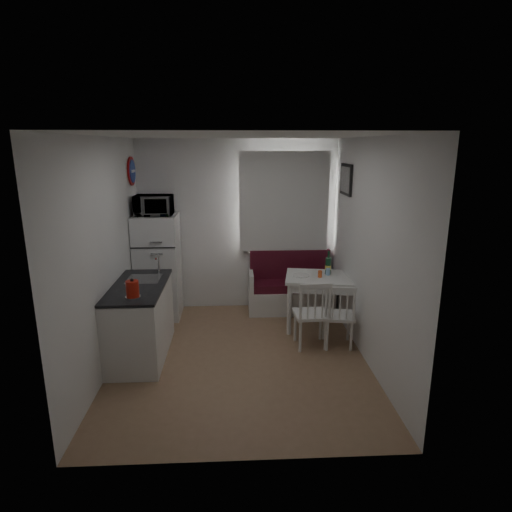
{
  "coord_description": "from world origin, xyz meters",
  "views": [
    {
      "loc": [
        -0.05,
        -4.72,
        2.5
      ],
      "look_at": [
        0.22,
        0.5,
        1.15
      ],
      "focal_mm": 30.0,
      "sensor_mm": 36.0,
      "label": 1
    }
  ],
  "objects_px": {
    "bench": "(291,291)",
    "kitchen_counter": "(141,320)",
    "chair_left": "(313,308)",
    "fridge": "(158,267)",
    "kettle": "(132,289)",
    "microwave": "(154,205)",
    "chair_right": "(340,310)",
    "wine_bottle": "(328,263)",
    "dining_table": "(322,282)"
  },
  "relations": [
    {
      "from": "bench",
      "to": "microwave",
      "type": "xyz_separation_m",
      "value": [
        -1.99,
        -0.16,
        1.37
      ]
    },
    {
      "from": "chair_left",
      "to": "microwave",
      "type": "distance_m",
      "value": 2.64
    },
    {
      "from": "dining_table",
      "to": "kettle",
      "type": "distance_m",
      "value": 2.61
    },
    {
      "from": "chair_right",
      "to": "wine_bottle",
      "type": "height_order",
      "value": "wine_bottle"
    },
    {
      "from": "fridge",
      "to": "microwave",
      "type": "distance_m",
      "value": 0.91
    },
    {
      "from": "dining_table",
      "to": "chair_right",
      "type": "height_order",
      "value": "chair_right"
    },
    {
      "from": "chair_right",
      "to": "microwave",
      "type": "bearing_deg",
      "value": 162.18
    },
    {
      "from": "bench",
      "to": "fridge",
      "type": "bearing_deg",
      "value": -176.82
    },
    {
      "from": "bench",
      "to": "wine_bottle",
      "type": "bearing_deg",
      "value": -51.25
    },
    {
      "from": "kettle",
      "to": "chair_left",
      "type": "bearing_deg",
      "value": 13.89
    },
    {
      "from": "kettle",
      "to": "wine_bottle",
      "type": "xyz_separation_m",
      "value": [
        2.4,
        1.27,
        -0.09
      ]
    },
    {
      "from": "microwave",
      "to": "kettle",
      "type": "height_order",
      "value": "microwave"
    },
    {
      "from": "fridge",
      "to": "wine_bottle",
      "type": "relative_size",
      "value": 4.7
    },
    {
      "from": "bench",
      "to": "kettle",
      "type": "distance_m",
      "value": 2.76
    },
    {
      "from": "chair_left",
      "to": "fridge",
      "type": "distance_m",
      "value": 2.42
    },
    {
      "from": "bench",
      "to": "chair_left",
      "type": "relative_size",
      "value": 2.72
    },
    {
      "from": "kitchen_counter",
      "to": "dining_table",
      "type": "distance_m",
      "value": 2.47
    },
    {
      "from": "wine_bottle",
      "to": "microwave",
      "type": "bearing_deg",
      "value": 170.83
    },
    {
      "from": "bench",
      "to": "fridge",
      "type": "distance_m",
      "value": 2.04
    },
    {
      "from": "kitchen_counter",
      "to": "fridge",
      "type": "distance_m",
      "value": 1.28
    },
    {
      "from": "kitchen_counter",
      "to": "wine_bottle",
      "type": "distance_m",
      "value": 2.62
    },
    {
      "from": "microwave",
      "to": "chair_left",
      "type": "bearing_deg",
      "value": -28.93
    },
    {
      "from": "kettle",
      "to": "kitchen_counter",
      "type": "bearing_deg",
      "value": 96.02
    },
    {
      "from": "kitchen_counter",
      "to": "dining_table",
      "type": "height_order",
      "value": "kitchen_counter"
    },
    {
      "from": "dining_table",
      "to": "kettle",
      "type": "bearing_deg",
      "value": -143.45
    },
    {
      "from": "chair_left",
      "to": "chair_right",
      "type": "bearing_deg",
      "value": -2.39
    },
    {
      "from": "bench",
      "to": "microwave",
      "type": "height_order",
      "value": "microwave"
    },
    {
      "from": "chair_right",
      "to": "microwave",
      "type": "distance_m",
      "value": 2.93
    },
    {
      "from": "chair_left",
      "to": "wine_bottle",
      "type": "xyz_separation_m",
      "value": [
        0.34,
        0.76,
        0.36
      ]
    },
    {
      "from": "dining_table",
      "to": "kettle",
      "type": "relative_size",
      "value": 5.07
    },
    {
      "from": "kitchen_counter",
      "to": "chair_left",
      "type": "distance_m",
      "value": 2.11
    },
    {
      "from": "fridge",
      "to": "kettle",
      "type": "xyz_separation_m",
      "value": [
        0.03,
        -1.71,
        0.24
      ]
    },
    {
      "from": "bench",
      "to": "dining_table",
      "type": "bearing_deg",
      "value": -61.66
    },
    {
      "from": "kitchen_counter",
      "to": "chair_right",
      "type": "relative_size",
      "value": 2.93
    },
    {
      "from": "wine_bottle",
      "to": "dining_table",
      "type": "bearing_deg",
      "value": -132.47
    },
    {
      "from": "kitchen_counter",
      "to": "chair_right",
      "type": "distance_m",
      "value": 2.45
    },
    {
      "from": "bench",
      "to": "kitchen_counter",
      "type": "bearing_deg",
      "value": -145.97
    },
    {
      "from": "chair_left",
      "to": "fridge",
      "type": "relative_size",
      "value": 0.31
    },
    {
      "from": "fridge",
      "to": "chair_left",
      "type": "bearing_deg",
      "value": -29.97
    },
    {
      "from": "dining_table",
      "to": "wine_bottle",
      "type": "bearing_deg",
      "value": 57.17
    },
    {
      "from": "chair_right",
      "to": "wine_bottle",
      "type": "xyz_separation_m",
      "value": [
        0.0,
        0.76,
        0.4
      ]
    },
    {
      "from": "chair_right",
      "to": "kitchen_counter",
      "type": "bearing_deg",
      "value": -171.46
    },
    {
      "from": "kitchen_counter",
      "to": "bench",
      "type": "distance_m",
      "value": 2.42
    },
    {
      "from": "bench",
      "to": "chair_left",
      "type": "distance_m",
      "value": 1.34
    },
    {
      "from": "bench",
      "to": "dining_table",
      "type": "xyz_separation_m",
      "value": [
        0.35,
        -0.65,
        0.36
      ]
    },
    {
      "from": "bench",
      "to": "fridge",
      "type": "relative_size",
      "value": 0.85
    },
    {
      "from": "bench",
      "to": "wine_bottle",
      "type": "distance_m",
      "value": 0.93
    },
    {
      "from": "bench",
      "to": "kettle",
      "type": "xyz_separation_m",
      "value": [
        -1.96,
        -1.82,
        0.7
      ]
    },
    {
      "from": "chair_left",
      "to": "kettle",
      "type": "relative_size",
      "value": 2.2
    },
    {
      "from": "dining_table",
      "to": "fridge",
      "type": "height_order",
      "value": "fridge"
    }
  ]
}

